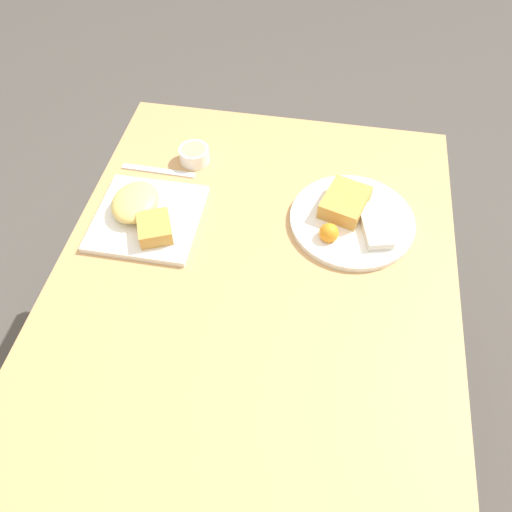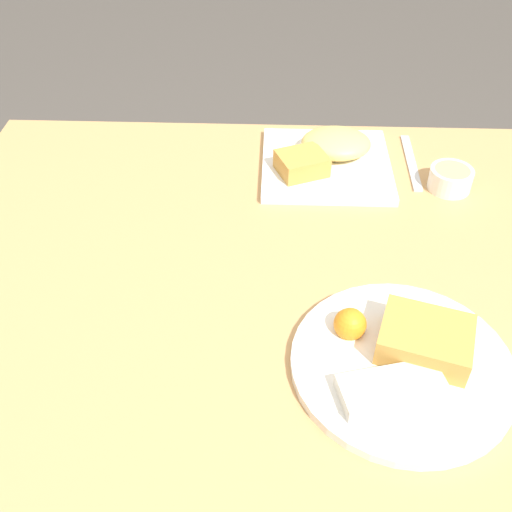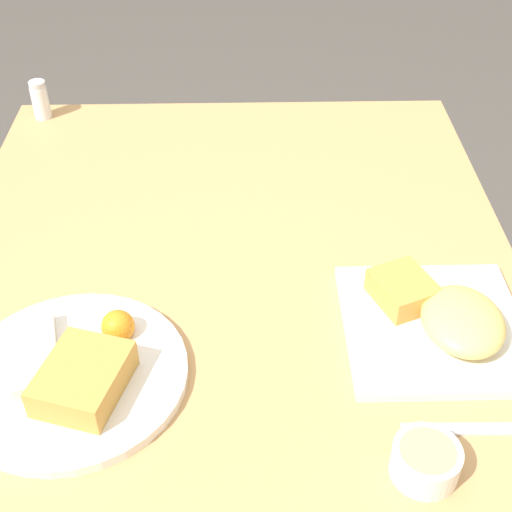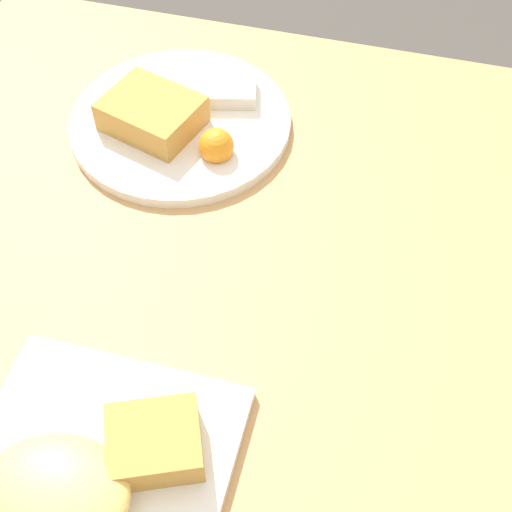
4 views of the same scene
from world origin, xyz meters
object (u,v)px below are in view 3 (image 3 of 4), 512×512
(salt_shaker, at_px, (41,102))
(sauce_ramekin, at_px, (426,461))
(butter_knife, at_px, (483,429))
(plate_oval_far, at_px, (74,372))
(plate_square_near, at_px, (440,320))

(salt_shaker, bearing_deg, sauce_ramekin, -144.53)
(salt_shaker, xyz_separation_m, butter_knife, (-0.77, -0.67, -0.03))
(plate_oval_far, bearing_deg, butter_knife, -100.16)
(plate_square_near, height_order, butter_knife, plate_square_near)
(plate_oval_far, height_order, salt_shaker, salt_shaker)
(sauce_ramekin, distance_m, butter_knife, 0.10)
(plate_square_near, bearing_deg, sauce_ramekin, 163.42)
(plate_oval_far, relative_size, butter_knife, 1.51)
(plate_square_near, bearing_deg, salt_shaker, 46.98)
(sauce_ramekin, height_order, salt_shaker, salt_shaker)
(plate_oval_far, bearing_deg, plate_square_near, -80.95)
(plate_oval_far, xyz_separation_m, salt_shaker, (0.68, 0.18, 0.02))
(plate_square_near, height_order, salt_shaker, salt_shaker)
(sauce_ramekin, bearing_deg, plate_square_near, -16.58)
(butter_knife, bearing_deg, salt_shaker, -48.02)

